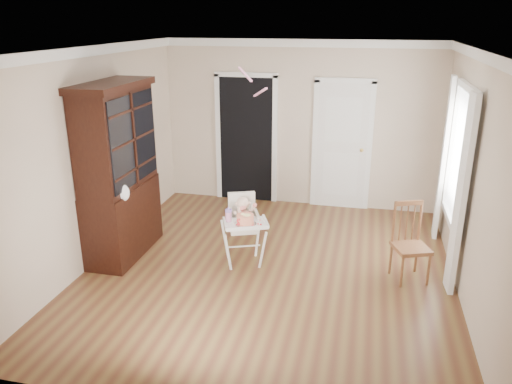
% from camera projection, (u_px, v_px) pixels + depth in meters
% --- Properties ---
extents(floor, '(5.00, 5.00, 0.00)m').
position_uv_depth(floor, '(269.00, 270.00, 6.30)').
color(floor, '#56301D').
rests_on(floor, ground).
extents(ceiling, '(5.00, 5.00, 0.00)m').
position_uv_depth(ceiling, '(271.00, 48.00, 5.40)').
color(ceiling, white).
rests_on(ceiling, wall_back).
extents(wall_back, '(4.50, 0.00, 4.50)m').
position_uv_depth(wall_back, '(300.00, 125.00, 8.15)').
color(wall_back, beige).
rests_on(wall_back, floor).
extents(wall_left, '(0.00, 5.00, 5.00)m').
position_uv_depth(wall_left, '(96.00, 156.00, 6.33)').
color(wall_left, beige).
rests_on(wall_left, floor).
extents(wall_right, '(0.00, 5.00, 5.00)m').
position_uv_depth(wall_right, '(474.00, 181.00, 5.38)').
color(wall_right, beige).
rests_on(wall_right, floor).
extents(crown_molding, '(4.50, 5.00, 0.12)m').
position_uv_depth(crown_molding, '(271.00, 54.00, 5.42)').
color(crown_molding, white).
rests_on(crown_molding, ceiling).
extents(doorway, '(1.06, 0.05, 2.22)m').
position_uv_depth(doorway, '(246.00, 137.00, 8.41)').
color(doorway, black).
rests_on(doorway, wall_back).
extents(closet_door, '(0.96, 0.09, 2.13)m').
position_uv_depth(closet_door, '(342.00, 147.00, 8.09)').
color(closet_door, white).
rests_on(closet_door, wall_back).
extents(window_right, '(0.13, 1.84, 2.30)m').
position_uv_depth(window_right, '(455.00, 166.00, 6.15)').
color(window_right, white).
rests_on(window_right, wall_right).
extents(high_chair, '(0.73, 0.81, 0.94)m').
position_uv_depth(high_chair, '(243.00, 222.00, 6.30)').
color(high_chair, white).
rests_on(high_chair, floor).
extents(baby, '(0.30, 0.21, 0.38)m').
position_uv_depth(baby, '(243.00, 212.00, 6.28)').
color(baby, beige).
rests_on(baby, high_chair).
extents(cake, '(0.27, 0.27, 0.13)m').
position_uv_depth(cake, '(245.00, 219.00, 6.01)').
color(cake, silver).
rests_on(cake, high_chair).
extents(sippy_cup, '(0.08, 0.08, 0.20)m').
position_uv_depth(sippy_cup, '(228.00, 215.00, 6.09)').
color(sippy_cup, pink).
rests_on(sippy_cup, high_chair).
extents(china_cabinet, '(0.60, 1.35, 2.28)m').
position_uv_depth(china_cabinet, '(119.00, 172.00, 6.40)').
color(china_cabinet, black).
rests_on(china_cabinet, floor).
extents(dining_chair, '(0.50, 0.50, 0.95)m').
position_uv_depth(dining_chair, '(410.00, 245.00, 5.97)').
color(dining_chair, brown).
rests_on(dining_chair, floor).
extents(streamer, '(0.30, 0.42, 0.15)m').
position_uv_depth(streamer, '(245.00, 74.00, 6.54)').
color(streamer, pink).
rests_on(streamer, ceiling).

